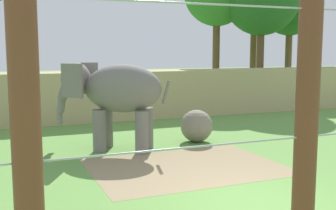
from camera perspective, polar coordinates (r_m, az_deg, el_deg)
name	(u,v)px	position (r m, az deg, el deg)	size (l,w,h in m)	color
ground_plane	(255,204)	(8.93, 11.62, -12.91)	(120.00, 120.00, 0.00)	#609342
dirt_patch	(186,167)	(11.35, 2.44, -8.32)	(5.00, 3.64, 0.01)	#937F5B
embankment_wall	(113,95)	(19.11, -7.44, 1.31)	(36.00, 1.80, 2.15)	tan
elephant	(114,92)	(13.07, -7.28, 1.71)	(3.31, 2.61, 2.71)	slate
enrichment_ball	(197,126)	(14.28, 3.88, -2.84)	(1.09, 1.09, 1.09)	gray
tree_far_left	(290,6)	(29.70, 16.18, 12.77)	(3.84, 3.84, 8.08)	brown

